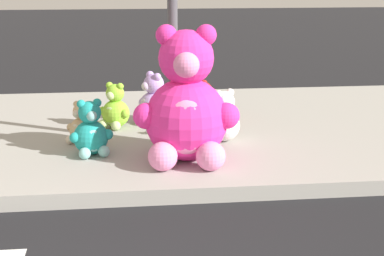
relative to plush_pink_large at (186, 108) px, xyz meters
The scene contains 8 objects.
sidewalk 1.87m from the plush_pink_large, 127.94° to the left, with size 28.00×4.40×0.15m, color #9E9B93.
plush_pink_large is the anchor object (origin of this frame).
plush_lime 1.61m from the plush_pink_large, 118.34° to the left, with size 0.39×0.41×0.56m.
plush_tan 1.40m from the plush_pink_large, 145.86° to the left, with size 0.33×0.34×0.48m.
plush_teal 1.08m from the plush_pink_large, 162.81° to the left, with size 0.45×0.42×0.60m.
plush_red 1.66m from the plush_pink_large, 76.54° to the left, with size 0.36×0.41×0.53m.
plush_lavender 1.64m from the plush_pink_large, 99.64° to the left, with size 0.47×0.46×0.65m.
plush_white 0.88m from the plush_pink_large, 53.84° to the left, with size 0.42×0.43×0.60m.
Camera 1 is at (0.50, -1.84, 2.05)m, focal length 54.20 mm.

